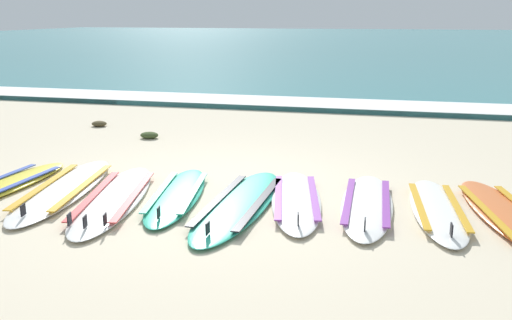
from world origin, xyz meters
The scene contains 14 objects.
ground_plane centered at (0.00, 0.00, 0.00)m, with size 80.00×80.00×0.00m, color beige.
sea centered at (0.00, 35.44, 0.05)m, with size 80.00×60.00×0.10m, color teal.
wave_foam_strip centered at (0.00, 6.13, 0.06)m, with size 80.00×1.38×0.11m, color white.
surfboard_0 centered at (-2.38, -0.37, 0.04)m, with size 0.60×2.02×0.18m.
surfboard_1 centered at (-1.66, -0.35, 0.04)m, with size 1.00×2.51×0.18m.
surfboard_2 centered at (-0.96, -0.51, 0.04)m, with size 1.07×2.45×0.18m.
surfboard_3 centered at (-0.35, -0.26, 0.04)m, with size 0.82×2.08×0.18m.
surfboard_4 centered at (0.38, -0.38, 0.04)m, with size 0.67×2.42×0.18m.
surfboard_5 centered at (0.93, -0.11, 0.04)m, with size 0.90×2.13×0.18m.
surfboard_6 centered at (1.66, -0.08, 0.04)m, with size 0.57×2.12×0.18m.
surfboard_7 centered at (2.36, -0.07, 0.04)m, with size 0.65×2.05×0.18m.
surfboard_8 centered at (3.00, -0.05, 0.04)m, with size 0.95×2.26×0.18m.
seaweed_clump_near_shoreline centered at (-1.88, 2.44, 0.05)m, with size 0.29×0.24×0.10m, color #384723.
seaweed_clump_mid_sand centered at (-3.15, 3.14, 0.05)m, with size 0.27×0.22×0.10m, color #4C4228.
Camera 1 is at (1.84, -5.63, 1.94)m, focal length 39.15 mm.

